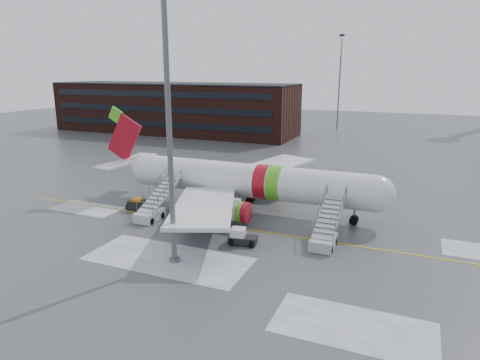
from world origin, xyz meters
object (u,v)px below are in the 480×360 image
at_px(airstair_fwd, 325,234).
at_px(pushback_tug, 241,237).
at_px(uld_container, 189,217).
at_px(light_mast_near, 168,96).
at_px(airliner, 239,180).
at_px(airstair_aft, 153,209).
at_px(baggage_tractor, 138,205).

xyz_separation_m(airstair_fwd, pushback_tug, (-7.18, -2.76, -0.42)).
bearing_deg(uld_container, light_mast_near, -68.88).
bearing_deg(light_mast_near, airliner, 91.59).
height_order(airliner, light_mast_near, light_mast_near).
distance_m(airstair_aft, uld_container, 4.64).
distance_m(pushback_tug, baggage_tractor, 15.27).
bearing_deg(pushback_tug, uld_container, 161.08).
height_order(airstair_fwd, baggage_tractor, airstair_fwd).
bearing_deg(uld_container, baggage_tractor, 165.20).
distance_m(airstair_fwd, uld_container, 13.98).
distance_m(uld_container, baggage_tractor, 8.11).
height_order(airstair_fwd, airstair_aft, same).
height_order(uld_container, baggage_tractor, uld_container).
xyz_separation_m(airstair_aft, pushback_tug, (11.41, -2.76, -0.42)).
relative_size(airliner, baggage_tractor, 12.27).
height_order(airliner, uld_container, airliner).
xyz_separation_m(uld_container, light_mast_near, (3.06, -7.93, 12.72)).
height_order(baggage_tractor, light_mast_near, light_mast_near).
xyz_separation_m(pushback_tug, uld_container, (-6.79, 2.33, 0.29)).
height_order(airstair_fwd, light_mast_near, light_mast_near).
bearing_deg(airliner, light_mast_near, -88.41).
bearing_deg(baggage_tractor, airliner, 25.04).
bearing_deg(pushback_tug, airstair_fwd, 21.03).
distance_m(pushback_tug, uld_container, 7.18).
xyz_separation_m(airstair_aft, baggage_tractor, (-3.22, 1.64, -0.46)).
bearing_deg(baggage_tractor, airstair_fwd, -4.29).
relative_size(pushback_tug, light_mast_near, 0.10).
bearing_deg(airstair_fwd, uld_container, -178.21).
distance_m(airstair_fwd, baggage_tractor, 21.87).
bearing_deg(light_mast_near, airstair_aft, 132.57).
bearing_deg(airstair_fwd, airstair_aft, 180.00).
xyz_separation_m(airliner, airstair_fwd, (11.32, -6.54, -2.35)).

